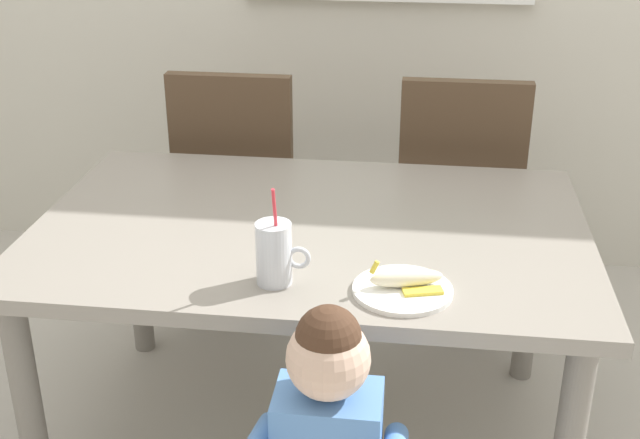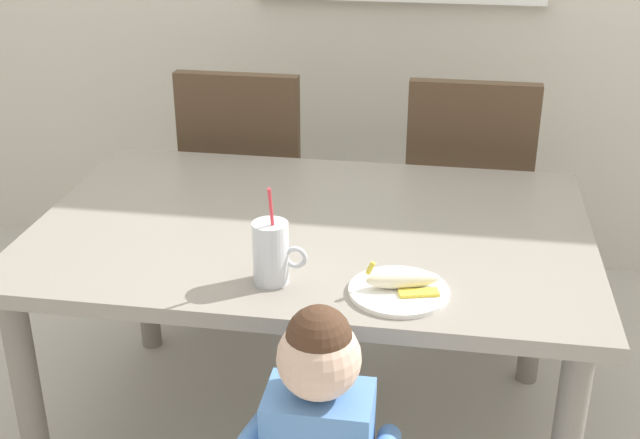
# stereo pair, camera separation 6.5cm
# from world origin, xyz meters

# --- Properties ---
(ground_plane) EXTENTS (24.00, 24.00, 0.00)m
(ground_plane) POSITION_xyz_m (0.00, 0.00, 0.00)
(ground_plane) COLOR #B7B2A8
(dining_table) EXTENTS (1.48, 0.99, 0.72)m
(dining_table) POSITION_xyz_m (0.00, 0.00, 0.63)
(dining_table) COLOR gray
(dining_table) RESTS_ON ground
(dining_chair_left) EXTENTS (0.44, 0.45, 0.96)m
(dining_chair_left) POSITION_xyz_m (-0.36, 0.71, 0.54)
(dining_chair_left) COLOR #4C3826
(dining_chair_left) RESTS_ON ground
(dining_chair_right) EXTENTS (0.44, 0.45, 0.96)m
(dining_chair_right) POSITION_xyz_m (0.42, 0.73, 0.54)
(dining_chair_right) COLOR #4C3826
(dining_chair_right) RESTS_ON ground
(toddler_standing) EXTENTS (0.33, 0.24, 0.84)m
(toddler_standing) POSITION_xyz_m (0.12, -0.64, 0.53)
(toddler_standing) COLOR #3F4760
(toddler_standing) RESTS_ON ground
(milk_cup) EXTENTS (0.13, 0.08, 0.25)m
(milk_cup) POSITION_xyz_m (-0.04, -0.33, 0.78)
(milk_cup) COLOR silver
(milk_cup) RESTS_ON dining_table
(snack_plate) EXTENTS (0.23, 0.23, 0.01)m
(snack_plate) POSITION_xyz_m (0.26, -0.34, 0.72)
(snack_plate) COLOR white
(snack_plate) RESTS_ON dining_table
(peeled_banana) EXTENTS (0.18, 0.12, 0.07)m
(peeled_banana) POSITION_xyz_m (0.27, -0.33, 0.75)
(peeled_banana) COLOR #F4EAC6
(peeled_banana) RESTS_ON snack_plate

